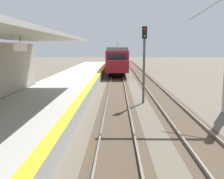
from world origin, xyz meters
The scene contains 5 objects.
station_platform centered at (-2.50, 16.00, 0.45)m, with size 5.00×80.00×0.91m.
track_pair_nearest_platform centered at (1.90, 20.00, 0.05)m, with size 2.34×120.00×0.16m.
track_pair_middle centered at (5.30, 20.00, 0.05)m, with size 2.34×120.00×0.16m.
approaching_train centered at (1.90, 41.35, 2.18)m, with size 2.93×19.60×4.76m.
rail_signal_post centered at (3.71, 18.43, 3.19)m, with size 0.32×0.34×5.20m.
Camera 1 is at (1.87, 0.56, 3.78)m, focal length 41.91 mm.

